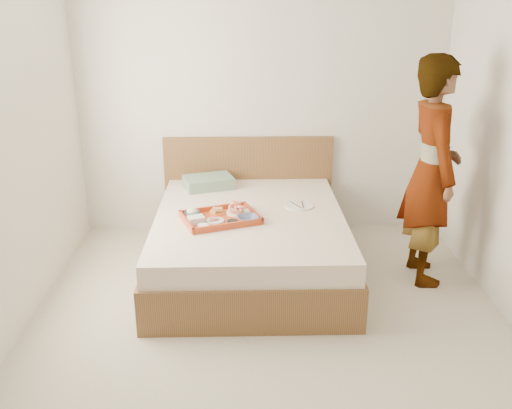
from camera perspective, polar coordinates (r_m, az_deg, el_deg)
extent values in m
cube|color=beige|center=(4.07, 1.46, -13.07)|extent=(3.50, 4.00, 0.01)
cube|color=silver|center=(5.48, 0.55, 10.42)|extent=(3.50, 0.01, 2.60)
cube|color=silver|center=(1.69, 5.24, -13.47)|extent=(3.50, 0.01, 2.60)
cube|color=brown|center=(4.82, -0.62, -3.89)|extent=(1.65, 2.00, 0.53)
cube|color=brown|center=(5.65, -0.78, 2.09)|extent=(1.65, 0.06, 0.95)
cube|color=gray|center=(5.37, -4.79, 2.25)|extent=(0.51, 0.42, 0.11)
cube|color=#B73C22|center=(4.58, -3.59, -1.29)|extent=(0.70, 0.60, 0.05)
cylinder|color=white|center=(4.69, -1.80, -0.78)|extent=(0.26, 0.26, 0.01)
imported|color=navy|center=(4.52, -0.82, -1.43)|extent=(0.21, 0.21, 0.04)
cylinder|color=black|center=(4.46, -2.39, -1.82)|extent=(0.11, 0.11, 0.03)
cylinder|color=white|center=(4.53, -4.12, -1.63)|extent=(0.19, 0.19, 0.01)
cylinder|color=orange|center=(4.71, -3.85, -0.76)|extent=(0.18, 0.18, 0.01)
imported|color=navy|center=(4.65, -6.41, -0.94)|extent=(0.17, 0.17, 0.04)
cube|color=silver|center=(4.51, -6.04, -1.52)|extent=(0.15, 0.14, 0.05)
cylinder|color=white|center=(4.41, -5.31, -2.20)|extent=(0.11, 0.11, 0.03)
cylinder|color=white|center=(4.90, 4.35, -0.12)|extent=(0.29, 0.29, 0.01)
imported|color=silver|center=(4.73, 17.20, 3.16)|extent=(0.44, 0.67, 1.84)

